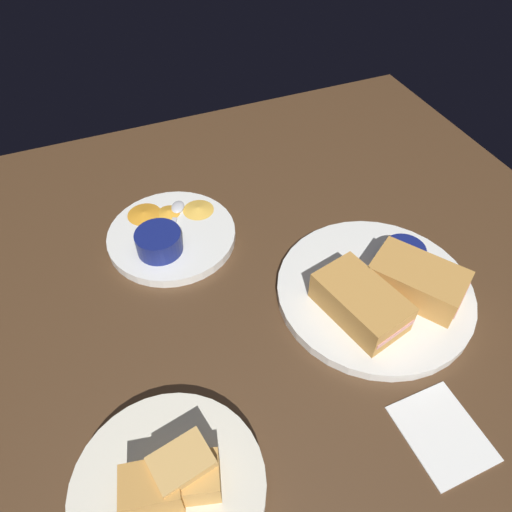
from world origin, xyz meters
The scene contains 12 objects.
ground_plane centered at (0.00, 0.00, -1.50)cm, with size 110.00×110.00×3.00cm, color #4C331E.
plate_sandwich_main centered at (-4.48, -13.21, 0.80)cm, with size 29.22×29.22×1.60cm, color white.
sandwich_half_near centered at (-7.40, -8.49, 4.00)cm, with size 14.54×10.48×4.80cm.
sandwich_half_far centered at (-7.10, -18.10, 4.00)cm, with size 15.03×13.55×4.80cm.
ramekin_dark_sauce centered at (-1.93, -19.27, 3.57)cm, with size 6.40×6.40×3.65cm.
spoon_by_dark_ramekin centered at (-2.98, -14.11, 1.96)cm, with size 3.44×9.95×0.80cm.
plate_chips_companion centered at (18.57, 11.78, 0.80)cm, with size 21.23×21.23×1.60cm, color white.
ramekin_light_gravy centered at (15.38, 14.43, 3.52)cm, with size 7.29×7.29×3.55cm.
spoon_by_gravy_ramekin centered at (22.70, 9.70, 1.96)cm, with size 9.47×5.76×0.80cm.
plantain_chip_scatter centered at (20.95, 12.79, 1.90)cm, with size 13.82×16.36×0.60cm.
bread_basket_rear centered at (-20.30, 22.42, 2.29)cm, with size 21.14×21.14×8.04cm.
paper_napkin_folded centered at (-26.04, -9.46, 0.20)cm, with size 11.00×9.00×0.40cm, color white.
Camera 1 is at (-39.09, 20.18, 56.62)cm, focal length 33.32 mm.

